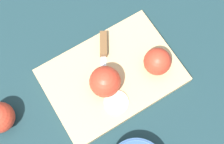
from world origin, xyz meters
TOP-DOWN VIEW (x-y plane):
  - ground_plane at (0.00, 0.00)m, footprint 4.00×4.00m
  - cutting_board at (0.00, 0.00)m, footprint 0.41×0.31m
  - apple_half_left at (-0.11, 0.06)m, footprint 0.08×0.08m
  - apple_half_right at (0.04, 0.01)m, footprint 0.08×0.08m
  - knife at (-0.03, -0.08)m, footprint 0.11×0.13m
  - apple_slice at (0.04, 0.07)m, footprint 0.07×0.07m

SIDE VIEW (x-z plane):
  - ground_plane at x=0.00m, z-range 0.00..0.00m
  - cutting_board at x=0.00m, z-range 0.00..0.02m
  - apple_slice at x=0.04m, z-range 0.02..0.03m
  - knife at x=-0.03m, z-range 0.02..0.04m
  - apple_half_left at x=-0.11m, z-range 0.02..0.10m
  - apple_half_right at x=0.04m, z-range 0.02..0.10m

